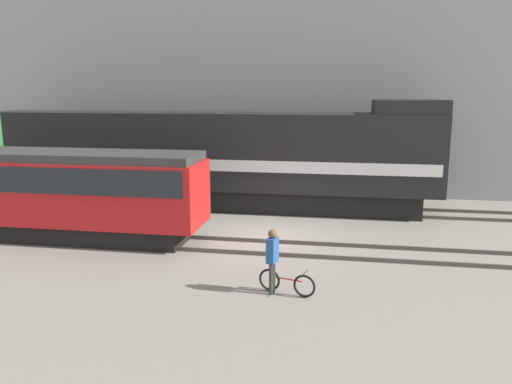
% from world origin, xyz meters
% --- Properties ---
extents(ground_plane, '(120.00, 120.00, 0.00)m').
position_xyz_m(ground_plane, '(0.00, 0.00, 0.00)').
color(ground_plane, gray).
extents(track_near, '(60.00, 1.50, 0.14)m').
position_xyz_m(track_near, '(0.00, -1.24, 0.07)').
color(track_near, '#47423D').
rests_on(track_near, ground).
extents(track_far, '(60.00, 1.51, 0.14)m').
position_xyz_m(track_far, '(0.00, 4.84, 0.07)').
color(track_far, '#47423D').
rests_on(track_far, ground).
extents(building_backdrop, '(40.63, 6.00, 10.33)m').
position_xyz_m(building_backdrop, '(0.00, 11.46, 5.17)').
color(building_backdrop, '#99999E').
rests_on(building_backdrop, ground).
extents(freight_locomotive, '(21.06, 3.04, 5.02)m').
position_xyz_m(freight_locomotive, '(-3.42, 4.84, 2.33)').
color(freight_locomotive, black).
rests_on(freight_locomotive, ground).
extents(streetcar, '(11.09, 2.54, 3.25)m').
position_xyz_m(streetcar, '(-7.62, -1.24, 1.86)').
color(streetcar, black).
rests_on(streetcar, ground).
extents(bicycle, '(1.59, 0.61, 0.68)m').
position_xyz_m(bicycle, '(1.37, -4.99, 0.32)').
color(bicycle, black).
rests_on(bicycle, ground).
extents(person, '(0.31, 0.41, 1.79)m').
position_xyz_m(person, '(0.98, -5.03, 1.10)').
color(person, '#333333').
rests_on(person, ground).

